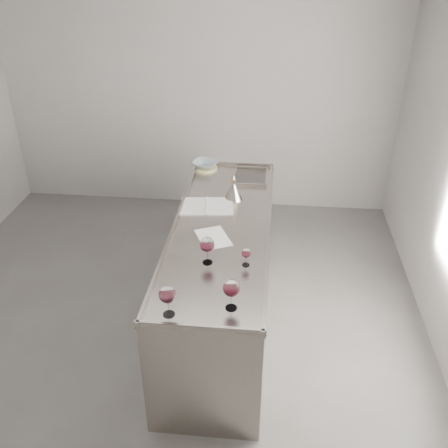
# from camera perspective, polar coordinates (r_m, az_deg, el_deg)

# --- Properties ---
(room_shell) EXTENTS (4.54, 5.04, 2.84)m
(room_shell) POSITION_cam_1_polar(r_m,az_deg,el_deg) (3.51, -8.99, 4.23)
(room_shell) COLOR #4A4845
(room_shell) RESTS_ON ground
(counter) EXTENTS (0.77, 2.42, 0.97)m
(counter) POSITION_cam_1_polar(r_m,az_deg,el_deg) (4.16, -0.26, -5.79)
(counter) COLOR gray
(counter) RESTS_ON ground
(wine_glass_left) EXTENTS (0.10, 0.10, 0.21)m
(wine_glass_left) POSITION_cam_1_polar(r_m,az_deg,el_deg) (2.97, -6.47, -8.09)
(wine_glass_left) COLOR white
(wine_glass_left) RESTS_ON counter
(wine_glass_middle) EXTENTS (0.10, 0.10, 0.20)m
(wine_glass_middle) POSITION_cam_1_polar(r_m,az_deg,el_deg) (3.40, -1.94, -2.44)
(wine_glass_middle) COLOR white
(wine_glass_middle) RESTS_ON counter
(wine_glass_right) EXTENTS (0.10, 0.10, 0.21)m
(wine_glass_right) POSITION_cam_1_polar(r_m,az_deg,el_deg) (2.99, 0.85, -7.42)
(wine_glass_right) COLOR white
(wine_glass_right) RESTS_ON counter
(wine_glass_small) EXTENTS (0.07, 0.07, 0.13)m
(wine_glass_small) POSITION_cam_1_polar(r_m,az_deg,el_deg) (3.40, 2.54, -3.40)
(wine_glass_small) COLOR white
(wine_glass_small) RESTS_ON counter
(notebook) EXTENTS (0.47, 0.35, 0.02)m
(notebook) POSITION_cam_1_polar(r_m,az_deg,el_deg) (4.18, -1.97, 2.07)
(notebook) COLOR silver
(notebook) RESTS_ON counter
(loose_paper_top) EXTENTS (0.32, 0.37, 0.00)m
(loose_paper_top) POSITION_cam_1_polar(r_m,az_deg,el_deg) (3.75, -1.24, -1.56)
(loose_paper_top) COLOR silver
(loose_paper_top) RESTS_ON counter
(trivet) EXTENTS (0.24, 0.24, 0.02)m
(trivet) POSITION_cam_1_polar(r_m,az_deg,el_deg) (4.88, -2.15, 6.42)
(trivet) COLOR #C3BB7E
(trivet) RESTS_ON counter
(ceramic_bowl) EXTENTS (0.28, 0.28, 0.06)m
(ceramic_bowl) POSITION_cam_1_polar(r_m,az_deg,el_deg) (4.87, -2.16, 6.84)
(ceramic_bowl) COLOR gray
(ceramic_bowl) RESTS_ON trivet
(wine_funnel) EXTENTS (0.16, 0.16, 0.23)m
(wine_funnel) POSITION_cam_1_polar(r_m,az_deg,el_deg) (4.28, 1.09, 3.74)
(wine_funnel) COLOR #ACA299
(wine_funnel) RESTS_ON counter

